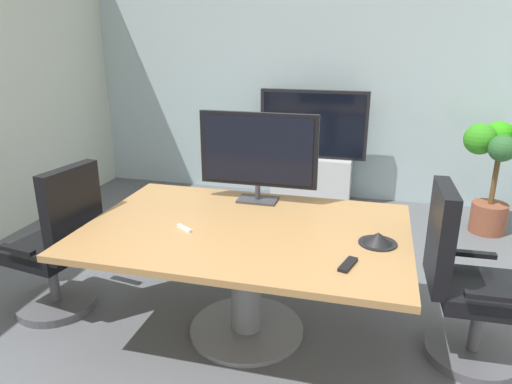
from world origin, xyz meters
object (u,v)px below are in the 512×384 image
(office_chair_right, at_px, (465,291))
(wall_display_unit, at_px, (312,166))
(tv_monitor, at_px, (258,152))
(conference_table, at_px, (246,252))
(remote_control, at_px, (348,264))
(potted_plant, at_px, (498,160))
(office_chair_left, at_px, (59,253))
(conference_phone, at_px, (378,239))

(office_chair_right, xyz_separation_m, wall_display_unit, (-1.28, 2.54, -0.01))
(tv_monitor, bearing_deg, wall_display_unit, 87.46)
(office_chair_right, relative_size, tv_monitor, 1.30)
(conference_table, xyz_separation_m, remote_control, (0.65, -0.36, 0.18))
(conference_table, relative_size, remote_control, 11.73)
(potted_plant, bearing_deg, remote_control, -115.62)
(office_chair_left, xyz_separation_m, potted_plant, (3.22, 2.31, 0.28))
(tv_monitor, bearing_deg, office_chair_left, -155.38)
(office_chair_left, height_order, tv_monitor, tv_monitor)
(conference_phone, distance_m, remote_control, 0.35)
(tv_monitor, bearing_deg, conference_table, -84.31)
(office_chair_right, bearing_deg, tv_monitor, 71.42)
(potted_plant, bearing_deg, office_chair_right, -104.90)
(office_chair_right, bearing_deg, remote_control, 121.58)
(office_chair_right, bearing_deg, wall_display_unit, 24.90)
(tv_monitor, distance_m, remote_control, 1.16)
(conference_phone, bearing_deg, office_chair_left, -178.70)
(conference_phone, bearing_deg, office_chair_right, 13.17)
(conference_table, height_order, wall_display_unit, wall_display_unit)
(conference_phone, xyz_separation_m, remote_control, (-0.15, -0.32, -0.02))
(tv_monitor, height_order, wall_display_unit, tv_monitor)
(tv_monitor, distance_m, wall_display_unit, 2.23)
(office_chair_left, relative_size, tv_monitor, 1.30)
(office_chair_right, bearing_deg, potted_plant, -16.71)
(conference_table, xyz_separation_m, wall_display_unit, (0.05, 2.62, -0.14))
(potted_plant, bearing_deg, office_chair_left, -144.26)
(conference_phone, bearing_deg, conference_table, 177.17)
(conference_table, height_order, potted_plant, potted_plant)
(office_chair_left, bearing_deg, conference_phone, 100.30)
(conference_table, distance_m, office_chair_right, 1.33)
(wall_display_unit, distance_m, conference_phone, 2.79)
(office_chair_right, relative_size, remote_control, 6.41)
(office_chair_right, xyz_separation_m, conference_phone, (-0.52, -0.12, 0.33))
(conference_table, bearing_deg, conference_phone, -2.83)
(potted_plant, relative_size, remote_control, 6.64)
(conference_table, xyz_separation_m, office_chair_right, (1.32, 0.08, -0.13))
(office_chair_right, xyz_separation_m, potted_plant, (0.57, 2.14, 0.28))
(conference_table, height_order, remote_control, remote_control)
(potted_plant, bearing_deg, wall_display_unit, 167.95)
(office_chair_right, bearing_deg, conference_table, 91.77)
(remote_control, bearing_deg, tv_monitor, 145.77)
(office_chair_right, bearing_deg, conference_phone, 101.35)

